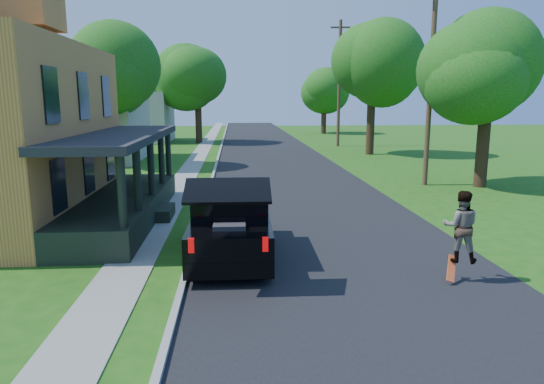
{
  "coord_description": "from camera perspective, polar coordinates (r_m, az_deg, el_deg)",
  "views": [
    {
      "loc": [
        -2.79,
        -11.45,
        4.28
      ],
      "look_at": [
        -1.69,
        3.0,
        1.51
      ],
      "focal_mm": 32.0,
      "sensor_mm": 36.0,
      "label": 1
    }
  ],
  "objects": [
    {
      "name": "tree_right_near",
      "position": [
        26.04,
        24.06,
        13.26
      ],
      "size": [
        5.53,
        5.32,
        8.69
      ],
      "rotation": [
        0.0,
        0.0,
        0.01
      ],
      "color": "black",
      "rests_on": "ground"
    },
    {
      "name": "tree_left_far",
      "position": [
        49.87,
        -8.84,
        13.29
      ],
      "size": [
        8.63,
        8.39,
        10.11
      ],
      "rotation": [
        0.0,
        0.0,
        0.42
      ],
      "color": "black",
      "rests_on": "ground"
    },
    {
      "name": "skateboarder",
      "position": [
        12.29,
        21.33,
        -3.77
      ],
      "size": [
        1.0,
        0.88,
        1.71
      ],
      "rotation": [
        0.0,
        0.0,
        2.82
      ],
      "color": "black",
      "rests_on": "ground"
    },
    {
      "name": "curb",
      "position": [
        31.77,
        -6.61,
        3.01
      ],
      "size": [
        0.15,
        120.0,
        0.12
      ],
      "primitive_type": "cube",
      "color": "gray",
      "rests_on": "ground"
    },
    {
      "name": "street",
      "position": [
        31.86,
        0.69,
        3.1
      ],
      "size": [
        8.0,
        120.0,
        0.02
      ],
      "primitive_type": "cube",
      "color": "black",
      "rests_on": "ground"
    },
    {
      "name": "black_suv",
      "position": [
        13.37,
        -4.84,
        -3.58
      ],
      "size": [
        2.16,
        5.43,
        2.52
      ],
      "rotation": [
        0.0,
        0.0,
        -0.02
      ],
      "color": "black",
      "rests_on": "ground"
    },
    {
      "name": "skateboard",
      "position": [
        12.36,
        20.34,
        -8.49
      ],
      "size": [
        0.41,
        0.5,
        0.57
      ],
      "rotation": [
        0.0,
        0.0,
        -0.12
      ],
      "color": "#C43F10",
      "rests_on": "ground"
    },
    {
      "name": "front_walk",
      "position": [
        19.18,
        -24.76,
        -3.08
      ],
      "size": [
        6.5,
        1.2,
        0.03
      ],
      "primitive_type": "cube",
      "color": "gray",
      "rests_on": "ground"
    },
    {
      "name": "utility_pole_near",
      "position": [
        25.55,
        18.16,
        12.2
      ],
      "size": [
        1.55,
        0.26,
        9.97
      ],
      "rotation": [
        0.0,
        0.0,
        0.05
      ],
      "color": "#463420",
      "rests_on": "ground"
    },
    {
      "name": "neighbor_house_mid",
      "position": [
        37.03,
        -21.52,
        9.94
      ],
      "size": [
        12.78,
        12.78,
        8.3
      ],
      "color": "#ABA698",
      "rests_on": "ground"
    },
    {
      "name": "ground",
      "position": [
        12.54,
        8.88,
        -9.26
      ],
      "size": [
        140.0,
        140.0,
        0.0
      ],
      "primitive_type": "plane",
      "color": "#1A5110",
      "rests_on": "ground"
    },
    {
      "name": "neighbor_house_far",
      "position": [
        52.56,
        -16.4,
        10.29
      ],
      "size": [
        12.78,
        12.78,
        8.3
      ],
      "color": "#ABA698",
      "rests_on": "ground"
    },
    {
      "name": "tree_right_mid",
      "position": [
        39.35,
        11.72,
        14.62
      ],
      "size": [
        8.47,
        8.59,
        10.8
      ],
      "rotation": [
        0.0,
        0.0,
        -0.32
      ],
      "color": "black",
      "rests_on": "ground"
    },
    {
      "name": "tree_left_mid",
      "position": [
        32.2,
        -18.8,
        13.42
      ],
      "size": [
        6.51,
        6.75,
        8.95
      ],
      "rotation": [
        0.0,
        0.0,
        -0.32
      ],
      "color": "black",
      "rests_on": "ground"
    },
    {
      "name": "utility_pole_far",
      "position": [
        45.7,
        7.92,
        12.63
      ],
      "size": [
        1.77,
        0.31,
        11.29
      ],
      "rotation": [
        0.0,
        0.0,
        -0.09
      ],
      "color": "#463420",
      "rests_on": "ground"
    },
    {
      "name": "tree_right_far",
      "position": [
        62.69,
        6.13,
        12.33
      ],
      "size": [
        5.95,
        5.75,
        9.14
      ],
      "rotation": [
        0.0,
        0.0,
        0.0
      ],
      "color": "black",
      "rests_on": "ground"
    },
    {
      "name": "sidewalk",
      "position": [
        31.87,
        -9.4,
        2.96
      ],
      "size": [
        1.3,
        120.0,
        0.03
      ],
      "primitive_type": "cube",
      "color": "gray",
      "rests_on": "ground"
    }
  ]
}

